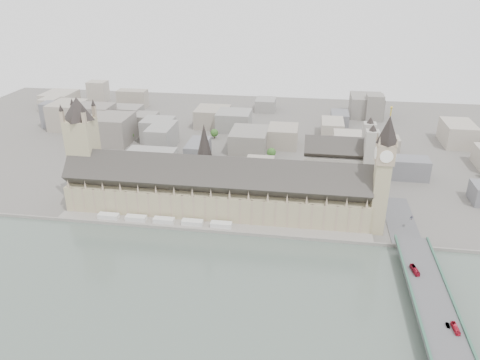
# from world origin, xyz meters

# --- Properties ---
(ground) EXTENTS (900.00, 900.00, 0.00)m
(ground) POSITION_xyz_m (0.00, 0.00, 0.00)
(ground) COLOR #595651
(ground) RESTS_ON ground
(embankment_wall) EXTENTS (600.00, 1.50, 3.00)m
(embankment_wall) POSITION_xyz_m (0.00, -15.00, 1.50)
(embankment_wall) COLOR gray
(embankment_wall) RESTS_ON ground
(river_terrace) EXTENTS (270.00, 15.00, 2.00)m
(river_terrace) POSITION_xyz_m (0.00, -7.50, 1.00)
(river_terrace) COLOR gray
(river_terrace) RESTS_ON ground
(terrace_tents) EXTENTS (118.00, 7.00, 4.00)m
(terrace_tents) POSITION_xyz_m (-40.00, -7.00, 4.00)
(terrace_tents) COLOR silver
(terrace_tents) RESTS_ON river_terrace
(palace_of_westminster) EXTENTS (265.00, 40.73, 55.44)m
(palace_of_westminster) POSITION_xyz_m (0.00, 19.70, 22.71)
(palace_of_westminster) COLOR tan
(palace_of_westminster) RESTS_ON ground
(elizabeth_tower) EXTENTS (17.00, 17.00, 107.50)m
(elizabeth_tower) POSITION_xyz_m (138.00, 8.00, 58.09)
(elizabeth_tower) COLOR tan
(elizabeth_tower) RESTS_ON ground
(victoria_tower) EXTENTS (30.00, 30.00, 100.00)m
(victoria_tower) POSITION_xyz_m (-122.00, 26.00, 55.20)
(victoria_tower) COLOR tan
(victoria_tower) RESTS_ON ground
(central_tower) EXTENTS (13.00, 13.00, 48.00)m
(central_tower) POSITION_xyz_m (-10.00, 26.00, 57.92)
(central_tower) COLOR gray
(central_tower) RESTS_ON ground
(westminster_bridge) EXTENTS (25.00, 325.00, 10.25)m
(westminster_bridge) POSITION_xyz_m (162.00, -87.50, 5.12)
(westminster_bridge) COLOR #474749
(westminster_bridge) RESTS_ON ground
(bridge_parapets) EXTENTS (25.00, 235.00, 1.15)m
(bridge_parapets) POSITION_xyz_m (162.00, -132.00, 10.82)
(bridge_parapets) COLOR #325C49
(bridge_parapets) RESTS_ON westminster_bridge
(westminster_abbey) EXTENTS (68.00, 36.00, 64.00)m
(westminster_abbey) POSITION_xyz_m (110.92, 95.00, 25.08)
(westminster_abbey) COLOR gray
(westminster_abbey) RESTS_ON ground
(city_skyline_inland) EXTENTS (720.00, 360.00, 38.00)m
(city_skyline_inland) POSITION_xyz_m (0.00, 245.00, 19.00)
(city_skyline_inland) COLOR gray
(city_skyline_inland) RESTS_ON ground
(park_trees) EXTENTS (110.00, 30.00, 15.00)m
(park_trees) POSITION_xyz_m (-10.00, 60.00, 7.50)
(park_trees) COLOR #284F1C
(park_trees) RESTS_ON ground
(red_bus_north) EXTENTS (5.14, 12.39, 3.36)m
(red_bus_north) POSITION_xyz_m (155.91, -62.07, 11.93)
(red_bus_north) COLOR maroon
(red_bus_north) RESTS_ON westminster_bridge
(red_bus_south) EXTENTS (3.18, 10.45, 2.87)m
(red_bus_south) POSITION_xyz_m (168.56, -117.87, 11.68)
(red_bus_south) COLOR red
(red_bus_south) RESTS_ON westminster_bridge
(car_silver) EXTENTS (1.61, 4.40, 1.44)m
(car_silver) POSITION_xyz_m (165.13, -114.91, 10.97)
(car_silver) COLOR gray
(car_silver) RESTS_ON westminster_bridge
(car_approach) EXTENTS (3.51, 4.84, 1.30)m
(car_approach) POSITION_xyz_m (167.45, 16.40, 10.90)
(car_approach) COLOR gray
(car_approach) RESTS_ON westminster_bridge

